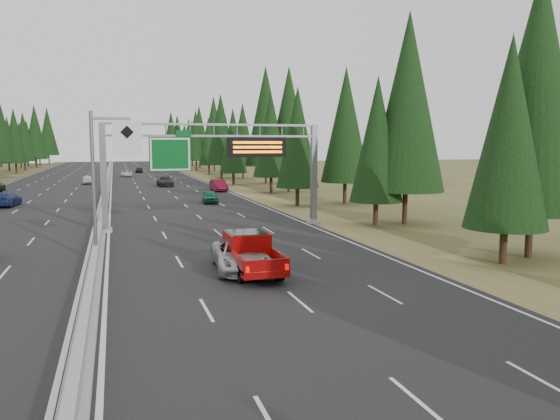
{
  "coord_description": "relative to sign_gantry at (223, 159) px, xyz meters",
  "views": [
    {
      "loc": [
        1.09,
        -5.54,
        6.3
      ],
      "look_at": [
        8.84,
        20.0,
        3.11
      ],
      "focal_mm": 35.0,
      "sensor_mm": 36.0,
      "label": 1
    }
  ],
  "objects": [
    {
      "name": "car_ahead_dkgrey",
      "position": [
        -0.56,
        43.45,
        -4.43
      ],
      "size": [
        2.31,
        5.29,
        1.51
      ],
      "primitive_type": "imported",
      "rotation": [
        0.0,
        0.0,
        0.04
      ],
      "color": "black",
      "rests_on": "road"
    },
    {
      "name": "median_barrier",
      "position": [
        -8.92,
        45.12,
        -4.85
      ],
      "size": [
        0.7,
        260.0,
        0.85
      ],
      "color": "gray",
      "rests_on": "road"
    },
    {
      "name": "road",
      "position": [
        -8.92,
        45.12,
        -5.23
      ],
      "size": [
        32.0,
        260.0,
        0.08
      ],
      "primitive_type": "cube",
      "color": "black",
      "rests_on": "ground"
    },
    {
      "name": "red_pickup",
      "position": [
        -1.61,
        -14.66,
        -4.13
      ],
      "size": [
        2.09,
        5.87,
        1.91
      ],
      "color": "black",
      "rests_on": "road"
    },
    {
      "name": "silver_minivan",
      "position": [
        -1.97,
        -14.34,
        -4.43
      ],
      "size": [
        2.99,
        5.67,
        1.52
      ],
      "primitive_type": "imported",
      "rotation": [
        0.0,
        0.0,
        -0.09
      ],
      "color": "#B7B7BC",
      "rests_on": "road"
    },
    {
      "name": "car_ahead_white",
      "position": [
        -5.5,
        71.14,
        -4.55
      ],
      "size": [
        2.21,
        4.63,
        1.27
      ],
      "primitive_type": "imported",
      "rotation": [
        0.0,
        0.0,
        -0.02
      ],
      "color": "silver",
      "rests_on": "road"
    },
    {
      "name": "car_ahead_dkred",
      "position": [
        5.58,
        32.32,
        -4.4
      ],
      "size": [
        1.84,
        4.86,
        1.59
      ],
      "primitive_type": "imported",
      "rotation": [
        0.0,
        0.0,
        0.03
      ],
      "color": "maroon",
      "rests_on": "road"
    },
    {
      "name": "sign_gantry",
      "position": [
        0.0,
        0.0,
        0.0
      ],
      "size": [
        16.75,
        0.98,
        7.8
      ],
      "color": "slate",
      "rests_on": "road"
    },
    {
      "name": "shoulder_right",
      "position": [
        8.88,
        45.12,
        -5.24
      ],
      "size": [
        3.6,
        260.0,
        0.06
      ],
      "primitive_type": "cube",
      "color": "olive",
      "rests_on": "ground"
    },
    {
      "name": "car_onc_white",
      "position": [
        -12.07,
        52.01,
        -4.47
      ],
      "size": [
        1.97,
        4.32,
        1.44
      ],
      "primitive_type": "imported",
      "rotation": [
        0.0,
        0.0,
        3.21
      ],
      "color": "silver",
      "rests_on": "road"
    },
    {
      "name": "tree_row_right",
      "position": [
        13.26,
        30.16,
        4.07
      ],
      "size": [
        12.16,
        239.87,
        18.97
      ],
      "color": "black",
      "rests_on": "ground"
    },
    {
      "name": "hov_sign_pole",
      "position": [
        -8.33,
        -9.92,
        -0.54
      ],
      "size": [
        2.8,
        0.5,
        8.0
      ],
      "color": "slate",
      "rests_on": "road"
    },
    {
      "name": "car_ahead_far",
      "position": [
        -2.48,
        86.45,
        -4.53
      ],
      "size": [
        1.89,
        3.97,
        1.31
      ],
      "primitive_type": "imported",
      "rotation": [
        0.0,
        0.0,
        -0.09
      ],
      "color": "black",
      "rests_on": "road"
    },
    {
      "name": "car_onc_blue",
      "position": [
        -18.46,
        20.44,
        -4.45
      ],
      "size": [
        2.47,
        5.22,
        1.47
      ],
      "primitive_type": "imported",
      "rotation": [
        0.0,
        0.0,
        3.06
      ],
      "color": "navy",
      "rests_on": "road"
    },
    {
      "name": "car_ahead_green",
      "position": [
        1.97,
        17.79,
        -4.52
      ],
      "size": [
        1.93,
        4.06,
        1.34
      ],
      "primitive_type": "imported",
      "rotation": [
        0.0,
        0.0,
        -0.09
      ],
      "color": "#17653D",
      "rests_on": "road"
    }
  ]
}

